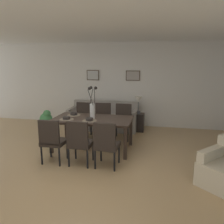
# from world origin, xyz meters

# --- Properties ---
(ground_plane) EXTENTS (9.00, 9.00, 0.00)m
(ground_plane) POSITION_xyz_m (0.00, 0.00, 0.00)
(ground_plane) COLOR tan
(back_wall_panel) EXTENTS (9.00, 0.10, 2.60)m
(back_wall_panel) POSITION_xyz_m (0.00, 3.25, 1.30)
(back_wall_panel) COLOR silver
(back_wall_panel) RESTS_ON ground
(ceiling_panel) EXTENTS (9.00, 7.20, 0.08)m
(ceiling_panel) POSITION_xyz_m (0.00, 0.40, 2.64)
(ceiling_panel) COLOR white
(dining_table) EXTENTS (1.80, 0.99, 0.74)m
(dining_table) POSITION_xyz_m (-0.08, 0.94, 0.67)
(dining_table) COLOR #33261E
(dining_table) RESTS_ON ground
(dining_chair_near_left) EXTENTS (0.44, 0.44, 0.92)m
(dining_chair_near_left) POSITION_xyz_m (-0.64, 0.02, 0.51)
(dining_chair_near_left) COLOR black
(dining_chair_near_left) RESTS_ON ground
(dining_chair_near_right) EXTENTS (0.44, 0.44, 0.92)m
(dining_chair_near_right) POSITION_xyz_m (-0.63, 1.84, 0.51)
(dining_chair_near_right) COLOR black
(dining_chair_near_right) RESTS_ON ground
(dining_chair_far_left) EXTENTS (0.44, 0.44, 0.92)m
(dining_chair_far_left) POSITION_xyz_m (-0.08, 0.05, 0.51)
(dining_chair_far_left) COLOR black
(dining_chair_far_left) RESTS_ON ground
(dining_chair_far_right) EXTENTS (0.47, 0.47, 0.92)m
(dining_chair_far_right) POSITION_xyz_m (-0.08, 1.86, 0.51)
(dining_chair_far_right) COLOR black
(dining_chair_far_right) RESTS_ON ground
(dining_chair_mid_left) EXTENTS (0.46, 0.46, 0.92)m
(dining_chair_mid_left) POSITION_xyz_m (0.46, 0.05, 0.51)
(dining_chair_mid_left) COLOR black
(dining_chair_mid_left) RESTS_ON ground
(dining_chair_mid_right) EXTENTS (0.45, 0.45, 0.92)m
(dining_chair_mid_right) POSITION_xyz_m (0.47, 1.86, 0.51)
(dining_chair_mid_right) COLOR black
(dining_chair_mid_right) RESTS_ON ground
(centerpiece_vase) EXTENTS (0.21, 0.23, 0.73)m
(centerpiece_vase) POSITION_xyz_m (-0.08, 0.95, 1.02)
(centerpiece_vase) COLOR silver
(centerpiece_vase) RESTS_ON dining_table
(placemat_near_left) EXTENTS (0.32, 0.32, 0.01)m
(placemat_near_left) POSITION_xyz_m (-0.62, 0.72, 0.74)
(placemat_near_left) COLOR #7F705B
(placemat_near_left) RESTS_ON dining_table
(bowl_near_left) EXTENTS (0.17, 0.17, 0.07)m
(bowl_near_left) POSITION_xyz_m (-0.62, 0.72, 0.78)
(bowl_near_left) COLOR #2D2826
(bowl_near_left) RESTS_ON dining_table
(placemat_near_right) EXTENTS (0.32, 0.32, 0.01)m
(placemat_near_right) POSITION_xyz_m (-0.62, 1.17, 0.74)
(placemat_near_right) COLOR #7F705B
(placemat_near_right) RESTS_ON dining_table
(bowl_near_right) EXTENTS (0.17, 0.17, 0.07)m
(bowl_near_right) POSITION_xyz_m (-0.62, 1.17, 0.78)
(bowl_near_right) COLOR #2D2826
(bowl_near_right) RESTS_ON dining_table
(placemat_far_left) EXTENTS (0.32, 0.32, 0.01)m
(placemat_far_left) POSITION_xyz_m (-0.08, 0.72, 0.74)
(placemat_far_left) COLOR #7F705B
(placemat_far_left) RESTS_ON dining_table
(bowl_far_left) EXTENTS (0.17, 0.17, 0.07)m
(bowl_far_left) POSITION_xyz_m (-0.08, 0.72, 0.78)
(bowl_far_left) COLOR #2D2826
(bowl_far_left) RESTS_ON dining_table
(sofa) EXTENTS (2.07, 0.84, 0.80)m
(sofa) POSITION_xyz_m (-0.26, 2.70, 0.28)
(sofa) COLOR gray
(sofa) RESTS_ON ground
(side_table) EXTENTS (0.36, 0.36, 0.52)m
(side_table) POSITION_xyz_m (0.80, 2.64, 0.26)
(side_table) COLOR black
(side_table) RESTS_ON ground
(table_lamp) EXTENTS (0.22, 0.22, 0.51)m
(table_lamp) POSITION_xyz_m (0.80, 2.64, 0.89)
(table_lamp) COLOR #4C4C51
(table_lamp) RESTS_ON side_table
(framed_picture_left) EXTENTS (0.40, 0.03, 0.32)m
(framed_picture_left) POSITION_xyz_m (-0.73, 3.18, 1.59)
(framed_picture_left) COLOR #473828
(framed_picture_center) EXTENTS (0.44, 0.03, 0.31)m
(framed_picture_center) POSITION_xyz_m (0.56, 3.18, 1.59)
(framed_picture_center) COLOR #473828
(potted_plant) EXTENTS (0.36, 0.36, 0.67)m
(potted_plant) POSITION_xyz_m (-1.76, 1.91, 0.37)
(potted_plant) COLOR brown
(potted_plant) RESTS_ON ground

